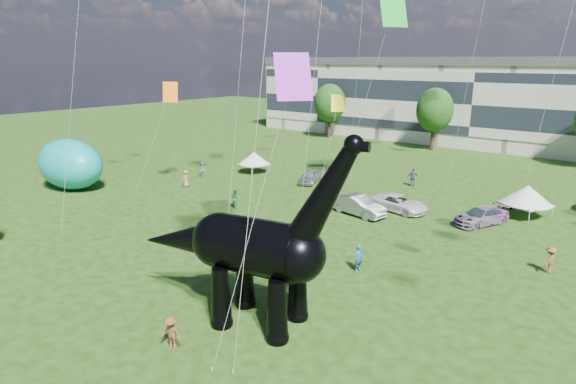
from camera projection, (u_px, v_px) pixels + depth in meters
The scene contains 13 objects.
ground at pixel (225, 337), 22.86m from camera, with size 220.00×220.00×0.00m, color #16330C.
terrace_row at pixel (484, 106), 72.64m from camera, with size 78.00×11.00×12.00m, color beige.
tree_far_left at pixel (330, 100), 79.10m from camera, with size 5.20×5.20×9.44m.
tree_mid_left at pixel (435, 106), 68.22m from camera, with size 5.20×5.20×9.44m.
dinosaur_sculpture at pixel (249, 249), 23.43m from camera, with size 12.47×4.73×10.17m.
car_silver at pixel (310, 177), 51.24m from camera, with size 1.63×4.06×1.38m, color silver.
car_grey at pixel (359, 206), 40.65m from camera, with size 1.72×4.92×1.62m, color gray.
car_white at pixel (399, 203), 41.68m from camera, with size 2.37×5.13×1.43m, color white.
car_dark at pixel (481, 216), 38.26m from camera, with size 1.98×4.88×1.42m, color #595960.
gazebo_near at pixel (527, 195), 39.78m from camera, with size 5.19×5.19×2.75m.
gazebo_left at pixel (254, 158), 55.60m from camera, with size 4.09×4.09×2.43m.
inflatable_teal at pixel (70, 164), 48.50m from camera, with size 8.14×5.09×5.09m, color #0D9E9B.
visitors at pixel (373, 221), 36.52m from camera, with size 46.87×35.20×1.89m.
Camera 1 is at (14.98, -13.85, 12.76)m, focal length 30.00 mm.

